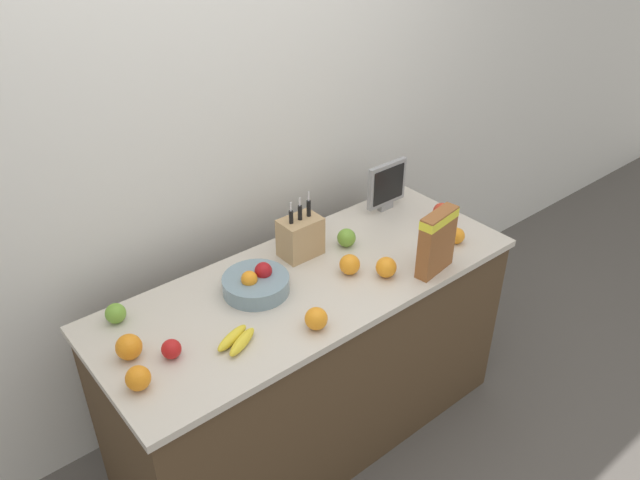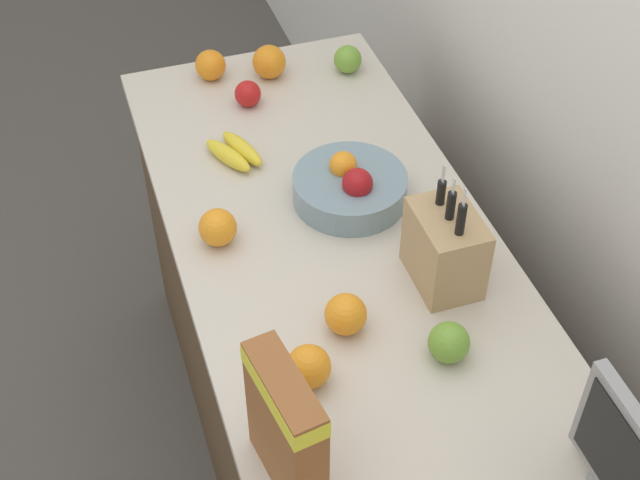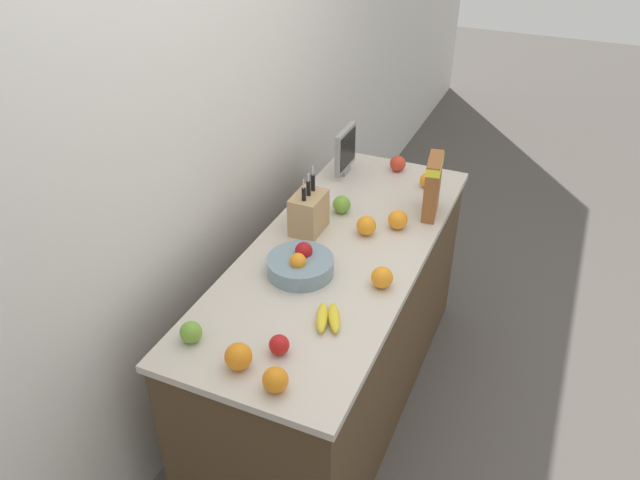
# 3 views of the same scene
# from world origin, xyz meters

# --- Properties ---
(ground_plane) EXTENTS (14.00, 14.00, 0.00)m
(ground_plane) POSITION_xyz_m (0.00, 0.00, 0.00)
(ground_plane) COLOR #514C47
(wall_back) EXTENTS (9.00, 0.06, 2.60)m
(wall_back) POSITION_xyz_m (0.00, 0.56, 1.30)
(wall_back) COLOR silver
(wall_back) RESTS_ON ground_plane
(counter) EXTENTS (1.76, 0.69, 0.86)m
(counter) POSITION_xyz_m (0.00, 0.00, 0.43)
(counter) COLOR #4C3823
(counter) RESTS_ON ground_plane
(knife_block) EXTENTS (0.17, 0.12, 0.28)m
(knife_block) POSITION_xyz_m (0.08, 0.17, 0.95)
(knife_block) COLOR tan
(knife_block) RESTS_ON counter
(small_monitor) EXTENTS (0.22, 0.03, 0.24)m
(small_monitor) POSITION_xyz_m (0.64, 0.22, 0.99)
(small_monitor) COLOR gray
(small_monitor) RESTS_ON counter
(cereal_box) EXTENTS (0.20, 0.09, 0.27)m
(cereal_box) POSITION_xyz_m (0.43, -0.27, 1.01)
(cereal_box) COLOR brown
(cereal_box) RESTS_ON counter
(fruit_bowl) EXTENTS (0.26, 0.26, 0.11)m
(fruit_bowl) POSITION_xyz_m (-0.21, 0.07, 0.90)
(fruit_bowl) COLOR gray
(fruit_bowl) RESTS_ON counter
(banana_bunch) EXTENTS (0.17, 0.14, 0.04)m
(banana_bunch) POSITION_xyz_m (-0.44, -0.14, 0.88)
(banana_bunch) COLOR yellow
(banana_bunch) RESTS_ON counter
(apple_rightmost) EXTENTS (0.08, 0.08, 0.08)m
(apple_rightmost) POSITION_xyz_m (0.77, -0.01, 0.90)
(apple_rightmost) COLOR red
(apple_rightmost) RESTS_ON counter
(apple_front) EXTENTS (0.08, 0.08, 0.08)m
(apple_front) POSITION_xyz_m (0.28, 0.10, 0.90)
(apple_front) COLOR #6B9E33
(apple_front) RESTS_ON counter
(apple_leftmost) EXTENTS (0.08, 0.08, 0.08)m
(apple_leftmost) POSITION_xyz_m (-0.71, 0.24, 0.90)
(apple_leftmost) COLOR #6B9E33
(apple_leftmost) RESTS_ON counter
(apple_by_knife_block) EXTENTS (0.07, 0.07, 0.07)m
(apple_by_knife_block) POSITION_xyz_m (-0.64, -0.05, 0.90)
(apple_by_knife_block) COLOR red
(apple_by_knife_block) RESTS_ON counter
(orange_back_center) EXTENTS (0.08, 0.08, 0.08)m
(orange_back_center) POSITION_xyz_m (-0.17, -0.24, 0.91)
(orange_back_center) COLOR orange
(orange_back_center) RESTS_ON counter
(orange_mid_left) EXTENTS (0.09, 0.09, 0.09)m
(orange_mid_left) POSITION_xyz_m (-0.75, 0.04, 0.91)
(orange_mid_left) COLOR orange
(orange_mid_left) RESTS_ON counter
(orange_front_left) EXTENTS (0.08, 0.08, 0.08)m
(orange_front_left) POSITION_xyz_m (0.15, -0.06, 0.91)
(orange_front_left) COLOR orange
(orange_front_left) RESTS_ON counter
(orange_by_cereal) EXTENTS (0.07, 0.07, 0.07)m
(orange_by_cereal) POSITION_xyz_m (0.66, -0.19, 0.90)
(orange_by_cereal) COLOR orange
(orange_by_cereal) RESTS_ON counter
(orange_near_bowl) EXTENTS (0.08, 0.08, 0.08)m
(orange_near_bowl) POSITION_xyz_m (0.25, -0.17, 0.91)
(orange_near_bowl) COLOR orange
(orange_near_bowl) RESTS_ON counter
(orange_mid_right) EXTENTS (0.08, 0.08, 0.08)m
(orange_mid_right) POSITION_xyz_m (-0.79, -0.11, 0.90)
(orange_mid_right) COLOR orange
(orange_mid_right) RESTS_ON counter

